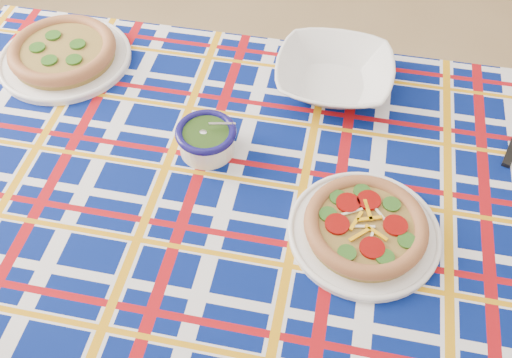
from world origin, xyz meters
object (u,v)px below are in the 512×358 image
at_px(main_focaccia_plate, 366,226).
at_px(pesto_bowl, 206,138).
at_px(dining_table, 263,223).
at_px(serving_bowl, 334,75).

distance_m(main_focaccia_plate, pesto_bowl, 0.37).
xyz_separation_m(dining_table, serving_bowl, (0.04, 0.37, 0.11)).
bearing_deg(dining_table, serving_bowl, 75.30).
relative_size(pesto_bowl, serving_bowl, 0.47).
bearing_deg(pesto_bowl, serving_bowl, 55.58).
distance_m(pesto_bowl, serving_bowl, 0.35).
bearing_deg(serving_bowl, pesto_bowl, -124.42).
relative_size(dining_table, serving_bowl, 6.44).
height_order(main_focaccia_plate, serving_bowl, serving_bowl).
relative_size(dining_table, pesto_bowl, 13.70).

